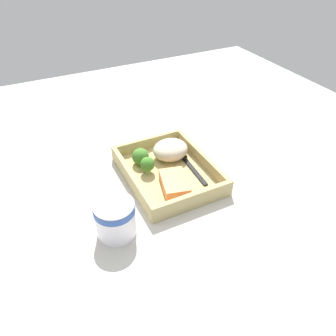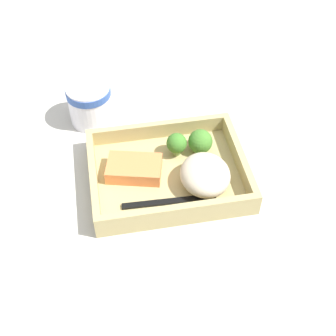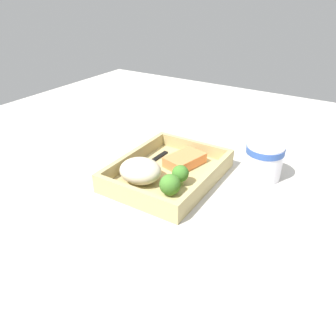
# 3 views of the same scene
# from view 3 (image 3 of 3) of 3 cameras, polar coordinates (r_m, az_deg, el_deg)

# --- Properties ---
(ground_plane) EXTENTS (1.60, 1.60, 0.02)m
(ground_plane) POSITION_cam_3_polar(r_m,az_deg,el_deg) (0.77, 0.00, -2.40)
(ground_plane) COLOR beige
(takeout_tray) EXTENTS (0.27, 0.21, 0.01)m
(takeout_tray) POSITION_cam_3_polar(r_m,az_deg,el_deg) (0.76, 0.00, -1.38)
(takeout_tray) COLOR tan
(takeout_tray) RESTS_ON ground_plane
(tray_rim) EXTENTS (0.27, 0.21, 0.03)m
(tray_rim) POSITION_cam_3_polar(r_m,az_deg,el_deg) (0.75, 0.00, 0.06)
(tray_rim) COLOR tan
(tray_rim) RESTS_ON takeout_tray
(salmon_fillet) EXTENTS (0.11, 0.08, 0.03)m
(salmon_fillet) POSITION_cam_3_polar(r_m,az_deg,el_deg) (0.79, 2.93, 1.39)
(salmon_fillet) COLOR #F08047
(salmon_fillet) RESTS_ON takeout_tray
(mashed_potatoes) EXTENTS (0.09, 0.10, 0.05)m
(mashed_potatoes) POSITION_cam_3_polar(r_m,az_deg,el_deg) (0.72, -4.82, -0.45)
(mashed_potatoes) COLOR beige
(mashed_potatoes) RESTS_ON takeout_tray
(broccoli_floret_1) EXTENTS (0.04, 0.04, 0.04)m
(broccoli_floret_1) POSITION_cam_3_polar(r_m,az_deg,el_deg) (0.67, 0.35, -2.96)
(broccoli_floret_1) COLOR #89AB64
(broccoli_floret_1) RESTS_ON takeout_tray
(broccoli_floret_2) EXTENTS (0.04, 0.04, 0.05)m
(broccoli_floret_2) POSITION_cam_3_polar(r_m,az_deg,el_deg) (0.70, 2.15, -1.03)
(broccoli_floret_2) COLOR #81A256
(broccoli_floret_2) RESTS_ON takeout_tray
(fork) EXTENTS (0.16, 0.02, 0.00)m
(fork) POSITION_cam_3_polar(r_m,az_deg,el_deg) (0.78, -4.03, 0.36)
(fork) COLOR black
(fork) RESTS_ON takeout_tray
(paper_cup) EXTENTS (0.09, 0.09, 0.08)m
(paper_cup) POSITION_cam_3_polar(r_m,az_deg,el_deg) (0.78, 16.36, 1.47)
(paper_cup) COLOR white
(paper_cup) RESTS_ON ground_plane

